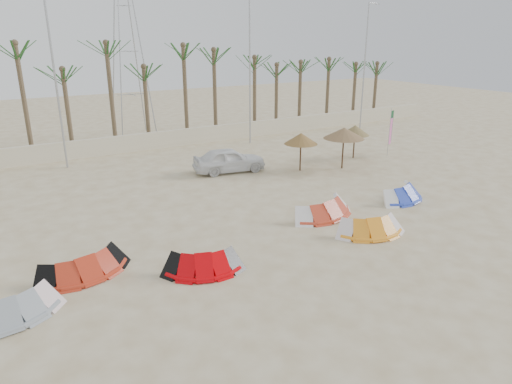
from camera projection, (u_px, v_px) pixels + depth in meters
ground at (341, 270)px, 16.81m from camera, size 120.00×120.00×0.00m
boundary_wall at (146, 142)px, 34.36m from camera, size 60.00×0.30×1.30m
palm_line at (142, 61)px, 34.02m from camera, size 52.00×4.00×7.70m
lamp_b at (56, 77)px, 28.15m from camera, size 1.25×0.14×11.00m
lamp_c at (250, 69)px, 35.05m from camera, size 1.25×0.14×11.00m
lamp_d at (365, 65)px, 40.97m from camera, size 1.25×0.14×11.00m
pylon at (135, 135)px, 39.91m from camera, size 3.00×3.00×14.00m
kite_grey at (3, 304)px, 13.91m from camera, size 3.41×1.82×0.90m
kite_red_left at (82, 262)px, 16.51m from camera, size 3.58×2.11×0.90m
kite_red_mid at (200, 260)px, 16.70m from camera, size 3.27×2.31×0.90m
kite_red_right at (320, 206)px, 21.92m from camera, size 3.74×2.06×0.90m
kite_orange at (366, 224)px, 19.88m from camera, size 3.35×2.23×0.90m
kite_blue at (399, 191)px, 24.07m from camera, size 3.32×2.13×0.90m
parasol_left at (301, 139)px, 28.66m from camera, size 2.13×2.13×2.44m
parasol_mid at (344, 133)px, 29.03m from camera, size 2.64×2.64×2.68m
parasol_right at (355, 130)px, 31.67m from camera, size 2.00×2.00×2.35m
flag_pink at (391, 133)px, 32.41m from camera, size 0.44×0.17×2.85m
flag_green at (391, 127)px, 32.54m from camera, size 0.44×0.15×3.38m
car at (229, 160)px, 28.81m from camera, size 4.79×2.65×1.54m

